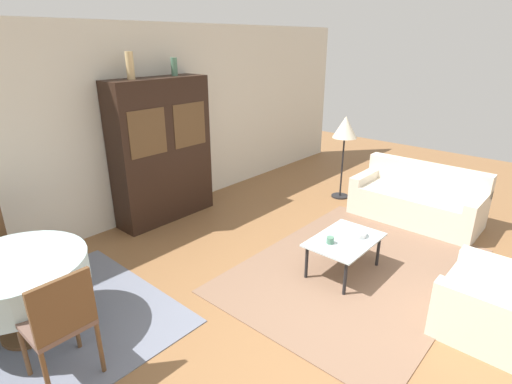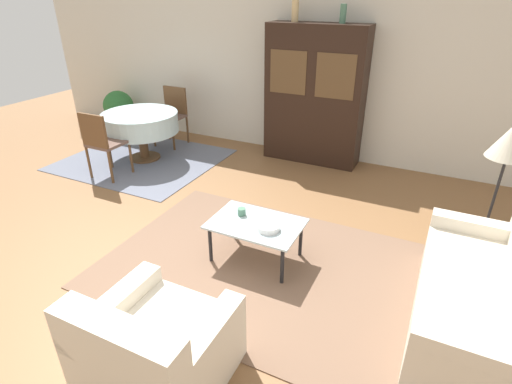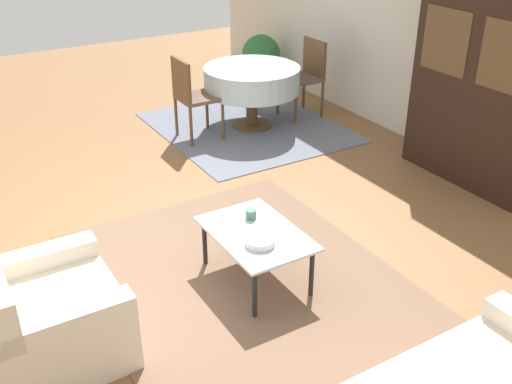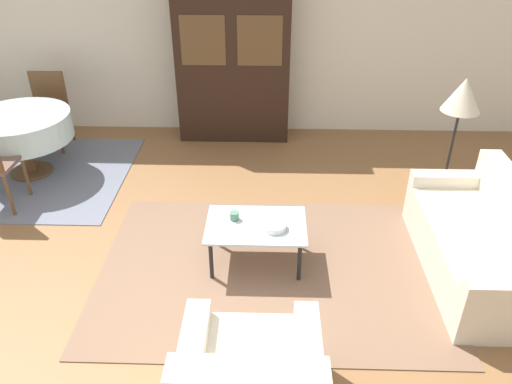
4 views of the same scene
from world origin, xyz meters
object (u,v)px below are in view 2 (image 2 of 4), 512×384
(dining_chair_far, at_px, (172,112))
(vase_short, at_px, (343,14))
(dining_chair_near, at_px, (102,141))
(couch, at_px, (482,301))
(vase_tall, at_px, (295,9))
(armchair, at_px, (155,349))
(potted_plant, at_px, (119,107))
(cup, at_px, (242,212))
(bowl, at_px, (268,227))
(display_cabinet, at_px, (314,96))
(dining_table, at_px, (140,123))
(coffee_table, at_px, (256,227))
(floor_lamp, at_px, (510,146))

(dining_chair_far, distance_m, vase_short, 3.13)
(dining_chair_near, height_order, vase_short, vase_short)
(couch, relative_size, vase_tall, 5.21)
(armchair, bearing_deg, couch, 36.86)
(vase_tall, distance_m, potted_plant, 3.81)
(dining_chair_far, relative_size, cup, 11.68)
(dining_chair_far, xyz_separation_m, bowl, (2.91, -2.44, -0.11))
(dining_chair_near, xyz_separation_m, dining_chair_far, (0.00, 1.58, 0.00))
(cup, bearing_deg, dining_chair_far, 137.85)
(couch, xyz_separation_m, display_cabinet, (-2.34, 2.81, 0.71))
(vase_tall, bearing_deg, display_cabinet, -0.15)
(bowl, relative_size, vase_tall, 0.64)
(cup, bearing_deg, vase_short, 87.11)
(cup, bearing_deg, couch, -3.87)
(armchair, bearing_deg, dining_table, 131.31)
(vase_tall, height_order, vase_short, vase_tall)
(dining_chair_far, relative_size, vase_short, 3.96)
(dining_table, bearing_deg, display_cabinet, 25.78)
(coffee_table, height_order, dining_chair_far, dining_chair_far)
(armchair, height_order, dining_table, armchair)
(dining_table, bearing_deg, cup, -30.78)
(vase_short, relative_size, potted_plant, 0.33)
(vase_tall, bearing_deg, potted_plant, -177.07)
(dining_table, relative_size, dining_chair_far, 1.21)
(coffee_table, relative_size, dining_chair_near, 0.92)
(display_cabinet, xyz_separation_m, bowl, (0.53, -2.80, -0.56))
(cup, distance_m, vase_tall, 3.22)
(coffee_table, xyz_separation_m, cup, (-0.19, 0.07, 0.08))
(potted_plant, bearing_deg, couch, -23.42)
(potted_plant, bearing_deg, dining_table, -35.19)
(display_cabinet, height_order, vase_tall, vase_tall)
(bowl, relative_size, vase_short, 0.88)
(dining_chair_near, xyz_separation_m, potted_plant, (-1.38, 1.76, -0.12))
(display_cabinet, xyz_separation_m, floor_lamp, (2.40, -1.53, 0.13))
(dining_table, bearing_deg, bowl, -29.63)
(couch, bearing_deg, coffee_table, 87.82)
(dining_chair_far, xyz_separation_m, potted_plant, (-1.38, 0.18, -0.12))
(coffee_table, bearing_deg, display_cabinet, 97.81)
(armchair, height_order, vase_tall, vase_tall)
(coffee_table, bearing_deg, dining_chair_far, 139.06)
(coffee_table, relative_size, potted_plant, 1.19)
(dining_chair_far, bearing_deg, floor_lamp, 166.11)
(armchair, height_order, floor_lamp, floor_lamp)
(couch, height_order, armchair, couch)
(display_cabinet, height_order, dining_table, display_cabinet)
(display_cabinet, relative_size, vase_short, 8.37)
(dining_chair_near, bearing_deg, armchair, -40.40)
(vase_tall, xyz_separation_m, potted_plant, (-3.39, -0.17, -1.74))
(couch, height_order, cup, couch)
(display_cabinet, bearing_deg, coffee_table, -82.19)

